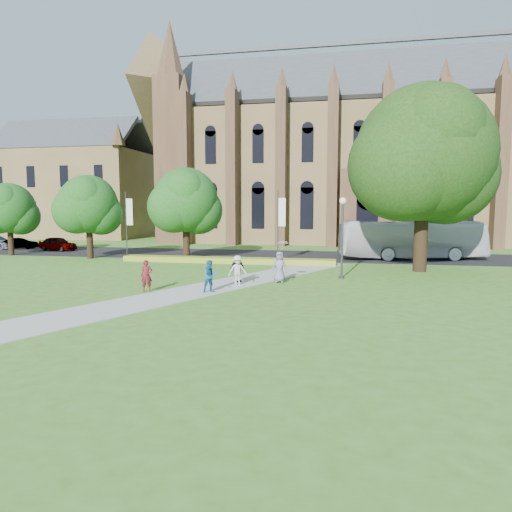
% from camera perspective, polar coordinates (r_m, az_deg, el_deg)
% --- Properties ---
extents(ground, '(160.00, 160.00, 0.00)m').
position_cam_1_polar(ground, '(25.05, -7.05, -4.53)').
color(ground, '#456A20').
rests_on(ground, ground).
extents(road, '(160.00, 10.00, 0.02)m').
position_cam_1_polar(road, '(44.29, 1.09, 0.13)').
color(road, black).
rests_on(road, ground).
extents(footpath, '(15.58, 28.54, 0.04)m').
position_cam_1_polar(footpath, '(25.98, -6.35, -4.09)').
color(footpath, '#B2B2A8').
rests_on(footpath, ground).
extents(flower_hedge, '(18.00, 1.40, 0.45)m').
position_cam_1_polar(flower_hedge, '(38.10, -3.68, -0.52)').
color(flower_hedge, gold).
rests_on(flower_hedge, ground).
extents(cathedral, '(52.60, 18.25, 28.00)m').
position_cam_1_polar(cathedral, '(63.69, 13.55, 13.47)').
color(cathedral, olive).
rests_on(cathedral, ground).
extents(building_west, '(22.00, 14.00, 18.30)m').
position_cam_1_polar(building_west, '(77.71, -21.56, 9.05)').
color(building_west, olive).
rests_on(building_west, ground).
extents(streetlamp, '(0.44, 0.44, 5.24)m').
position_cam_1_polar(streetlamp, '(29.89, 10.74, 3.49)').
color(streetlamp, '#38383D').
rests_on(streetlamp, ground).
extents(large_tree, '(9.60, 9.60, 13.20)m').
position_cam_1_polar(large_tree, '(34.96, 20.24, 11.90)').
color(large_tree, '#332114').
rests_on(large_tree, ground).
extents(street_tree_0, '(5.20, 5.20, 7.50)m').
position_cam_1_polar(street_tree_0, '(43.76, -20.22, 6.07)').
color(street_tree_0, '#332114').
rests_on(street_tree_0, ground).
extents(street_tree_1, '(5.60, 5.60, 8.05)m').
position_cam_1_polar(street_tree_1, '(40.30, -8.79, 6.90)').
color(street_tree_1, '#332114').
rests_on(street_tree_1, ground).
extents(street_tree_2, '(4.80, 4.80, 6.95)m').
position_cam_1_polar(street_tree_2, '(49.82, -28.50, 5.26)').
color(street_tree_2, '#332114').
rests_on(street_tree_2, ground).
extents(banner_pole_0, '(0.70, 0.10, 6.00)m').
position_cam_1_polar(banner_pole_0, '(38.99, 2.92, 4.30)').
color(banner_pole_0, '#38383D').
rests_on(banner_pole_0, ground).
extents(banner_pole_1, '(0.70, 0.10, 6.00)m').
position_cam_1_polar(banner_pole_1, '(43.30, -15.79, 4.25)').
color(banner_pole_1, '#38383D').
rests_on(banner_pole_1, ground).
extents(tour_coach, '(13.02, 5.50, 3.53)m').
position_cam_1_polar(tour_coach, '(42.77, 18.85, 1.99)').
color(tour_coach, silver).
rests_on(tour_coach, road).
extents(car_0, '(4.64, 2.74, 1.48)m').
position_cam_1_polar(car_0, '(53.17, -23.54, 1.43)').
color(car_0, gray).
rests_on(car_0, road).
extents(car_1, '(3.91, 2.36, 1.22)m').
position_cam_1_polar(car_1, '(56.94, -27.43, 1.39)').
color(car_1, gray).
rests_on(car_1, road).
extents(pedestrian_0, '(0.73, 0.62, 1.71)m').
position_cam_1_polar(pedestrian_0, '(25.56, -13.51, -2.40)').
color(pedestrian_0, maroon).
rests_on(pedestrian_0, footpath).
extents(pedestrian_1, '(1.07, 1.02, 1.74)m').
position_cam_1_polar(pedestrian_1, '(24.66, -5.74, -2.54)').
color(pedestrian_1, '#1B578A').
rests_on(pedestrian_1, footpath).
extents(pedestrian_2, '(1.30, 1.09, 1.75)m').
position_cam_1_polar(pedestrian_2, '(26.84, -2.31, -1.80)').
color(pedestrian_2, '#BABABA').
rests_on(pedestrian_2, footpath).
extents(pedestrian_3, '(0.97, 1.01, 1.69)m').
position_cam_1_polar(pedestrian_3, '(27.90, -2.34, -1.56)').
color(pedestrian_3, black).
rests_on(pedestrian_3, footpath).
extents(pedestrian_4, '(0.97, 0.68, 1.88)m').
position_cam_1_polar(pedestrian_4, '(27.91, 2.96, -1.37)').
color(pedestrian_4, slate).
rests_on(pedestrian_4, footpath).
extents(parasol, '(0.73, 0.73, 0.58)m').
position_cam_1_polar(parasol, '(27.85, 3.37, 1.16)').
color(parasol, tan).
rests_on(parasol, pedestrian_4).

